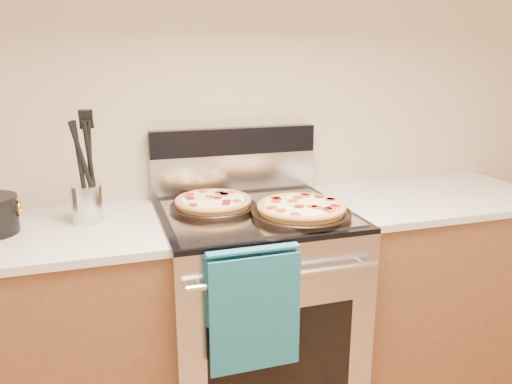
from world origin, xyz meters
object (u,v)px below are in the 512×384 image
object	(u,v)px
range_body	(254,315)
utensil_crock	(87,203)
pepperoni_pizza_back	(213,203)
pepperoni_pizza_front	(301,210)

from	to	relation	value
range_body	utensil_crock	bearing A→B (deg)	171.61
pepperoni_pizza_back	range_body	bearing A→B (deg)	-24.42
range_body	pepperoni_pizza_back	distance (m)	0.53
pepperoni_pizza_back	utensil_crock	world-z (taller)	utensil_crock
range_body	utensil_crock	world-z (taller)	utensil_crock
utensil_crock	range_body	bearing A→B (deg)	-8.39
range_body	pepperoni_pizza_front	distance (m)	0.54
pepperoni_pizza_front	utensil_crock	size ratio (longest dim) A/B	2.61
pepperoni_pizza_back	utensil_crock	bearing A→B (deg)	177.10
range_body	pepperoni_pizza_front	xyz separation A→B (m)	(0.15, -0.13, 0.50)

